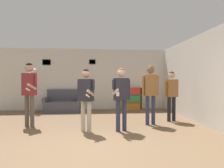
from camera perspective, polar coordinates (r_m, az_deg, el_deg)
name	(u,v)px	position (r m, az deg, el deg)	size (l,w,h in m)	color
ground_plane	(93,151)	(3.46, -6.38, -20.94)	(20.00, 20.00, 0.00)	brown
wall_back	(95,79)	(7.87, -5.43, 1.55)	(8.72, 0.08, 2.70)	beige
wall_right	(192,79)	(6.33, 24.58, 1.51)	(0.06, 7.03, 2.70)	beige
couch	(63,104)	(7.66, -15.64, -6.39)	(1.50, 0.80, 0.91)	#4C4C56
bookshelf	(132,99)	(7.84, 6.43, -4.73)	(0.90, 0.30, 0.99)	#A87F51
floor_lamp	(31,77)	(7.76, -24.90, 2.02)	(0.42, 0.45, 1.79)	#ADA89E
person_player_foreground_left	(29,87)	(5.43, -25.43, -0.87)	(0.47, 0.58, 1.79)	brown
person_player_foreground_center	(86,94)	(4.45, -8.51, -3.11)	(0.45, 0.58, 1.59)	#B7AD99
person_watcher_holding_cup	(121,93)	(4.47, 3.06, -2.82)	(0.48, 0.50, 1.62)	#2D334C
person_spectator_near_bookshelf	(150,88)	(5.22, 12.45, -1.29)	(0.50, 0.22, 1.74)	#2D334C
person_spectator_far_right	(172,91)	(5.86, 18.87, -2.18)	(0.49, 0.27, 1.59)	black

